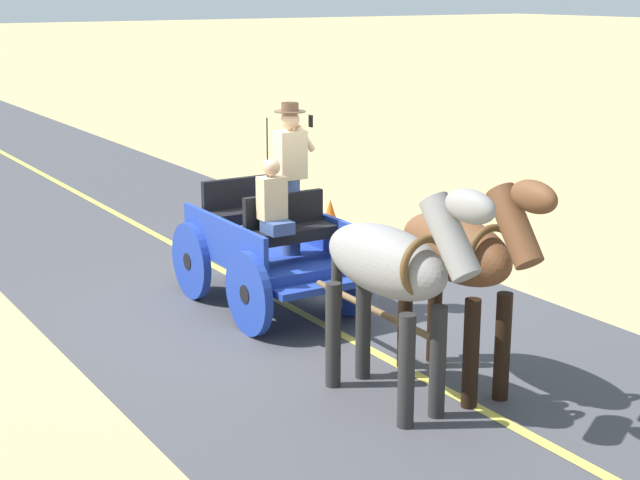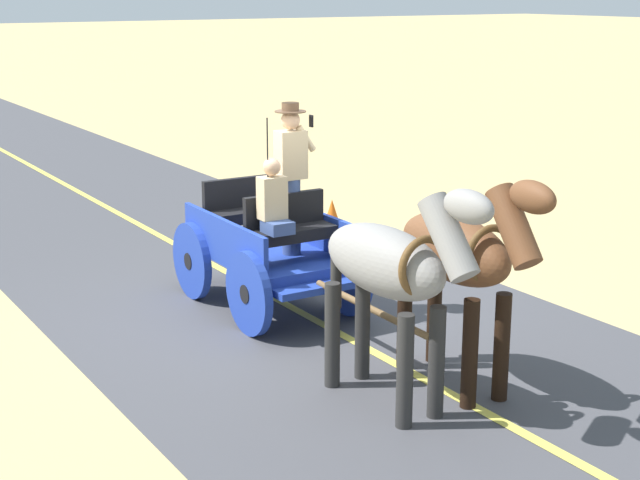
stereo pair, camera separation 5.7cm
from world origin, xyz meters
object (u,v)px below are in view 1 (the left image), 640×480
(horse_off_side, at_px, (393,268))
(traffic_cone, at_px, (330,215))
(horse_drawn_carriage, at_px, (270,243))
(horse_near_side, at_px, (462,256))

(horse_off_side, xyz_separation_m, traffic_cone, (-3.14, -5.86, -1.07))
(horse_drawn_carriage, relative_size, horse_off_side, 2.04)
(horse_drawn_carriage, bearing_deg, horse_near_side, 96.78)
(traffic_cone, bearing_deg, horse_drawn_carriage, 46.38)
(traffic_cone, bearing_deg, horse_off_side, 61.80)
(horse_drawn_carriage, height_order, horse_off_side, horse_drawn_carriage)
(horse_near_side, relative_size, horse_off_side, 1.00)
(horse_drawn_carriage, relative_size, horse_near_side, 2.04)
(horse_off_side, height_order, traffic_cone, horse_off_side)
(horse_drawn_carriage, height_order, traffic_cone, horse_drawn_carriage)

